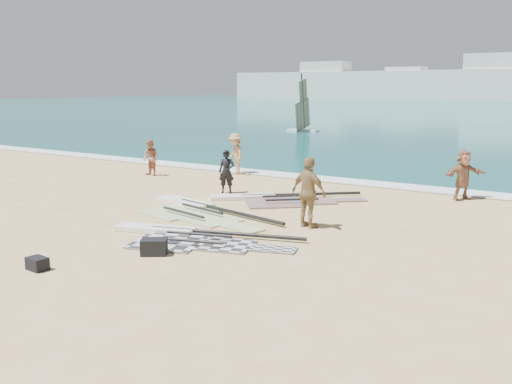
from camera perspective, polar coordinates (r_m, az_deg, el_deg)
The scene contains 13 objects.
ground at distance 12.91m, azimuth -14.01°, elevation -6.60°, with size 300.00×300.00×0.00m, color #D6B67D.
surf_line at distance 22.83m, azimuth 9.25°, elevation 0.98°, with size 300.00×1.20×0.04m, color white.
rig_grey at distance 14.34m, azimuth -7.20°, elevation -4.45°, with size 5.18×2.85×0.20m.
rig_green at distance 17.39m, azimuth -6.18°, elevation -1.77°, with size 5.54×2.77×0.20m.
rig_orange at distance 18.92m, azimuth 1.92°, elevation -0.70°, with size 4.73×4.04×0.20m.
gear_bag_near at distance 13.06m, azimuth -10.16°, elevation -5.42°, with size 0.57×0.41×0.36m, color black.
gear_bag_far at distance 12.67m, azimuth -21.03°, elevation -6.70°, with size 0.44×0.31×0.27m, color black.
person_wetsuit at distance 20.12m, azimuth -2.96°, elevation 2.04°, with size 0.56×0.37×1.54m, color black.
beachgoer_left at distance 24.44m, azimuth -10.50°, elevation 3.38°, with size 0.74×0.58×1.53m, color #A7644C.
beachgoer_mid at distance 24.45m, azimuth -2.07°, elevation 3.84°, with size 1.15×0.66×1.77m, color tan.
beachgoer_back at distance 15.18m, azimuth 5.31°, elevation -0.06°, with size 1.12×0.47×1.91m, color #94754A.
beachgoer_right at distance 20.16m, azimuth 20.01°, elevation 1.63°, with size 1.55×0.49×1.67m, color #986348.
windsurfer_left at distance 48.05m, azimuth 4.69°, elevation 7.68°, with size 2.71×3.23×4.83m.
Camera 1 is at (9.18, -8.27, 3.73)m, focal length 40.00 mm.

